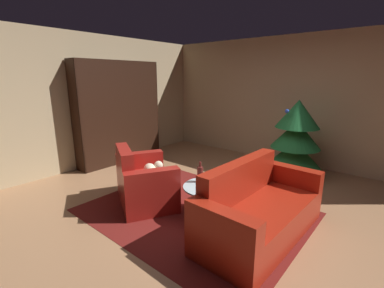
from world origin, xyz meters
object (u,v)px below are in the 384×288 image
(bookshelf_unit, at_px, (124,115))
(decorated_tree, at_px, (296,138))
(couch_red, at_px, (258,211))
(bottle_on_table, at_px, (200,174))
(coffee_table, at_px, (208,189))
(book_stack_on_table, at_px, (214,182))
(armchair_red, at_px, (144,183))

(bookshelf_unit, relative_size, decorated_tree, 1.50)
(couch_red, relative_size, bottle_on_table, 6.30)
(coffee_table, relative_size, decorated_tree, 0.46)
(coffee_table, relative_size, bottle_on_table, 2.30)
(couch_red, distance_m, decorated_tree, 2.22)
(bookshelf_unit, xyz_separation_m, couch_red, (3.52, -0.76, -0.70))
(bookshelf_unit, height_order, decorated_tree, bookshelf_unit)
(couch_red, relative_size, coffee_table, 2.74)
(bottle_on_table, bearing_deg, couch_red, -0.41)
(book_stack_on_table, height_order, bottle_on_table, bottle_on_table)
(armchair_red, bearing_deg, coffee_table, 16.49)
(coffee_table, xyz_separation_m, decorated_tree, (0.32, 2.19, 0.35))
(book_stack_on_table, bearing_deg, decorated_tree, 82.94)
(armchair_red, height_order, decorated_tree, decorated_tree)
(coffee_table, distance_m, decorated_tree, 2.24)
(bookshelf_unit, bearing_deg, book_stack_on_table, -14.64)
(coffee_table, bearing_deg, bottle_on_table, 163.35)
(bottle_on_table, bearing_deg, coffee_table, -16.65)
(couch_red, height_order, decorated_tree, decorated_tree)
(bottle_on_table, height_order, decorated_tree, decorated_tree)
(decorated_tree, bearing_deg, coffee_table, -98.28)
(couch_red, bearing_deg, bottle_on_table, 179.59)
(bookshelf_unit, height_order, book_stack_on_table, bookshelf_unit)
(couch_red, height_order, bottle_on_table, couch_red)
(coffee_table, relative_size, book_stack_on_table, 2.76)
(coffee_table, bearing_deg, couch_red, 3.70)
(book_stack_on_table, bearing_deg, couch_red, -0.55)
(bookshelf_unit, distance_m, armchair_red, 2.29)
(armchair_red, relative_size, coffee_table, 1.95)
(book_stack_on_table, bearing_deg, bottle_on_table, 179.98)
(couch_red, relative_size, decorated_tree, 1.27)
(bookshelf_unit, distance_m, coffee_table, 3.01)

